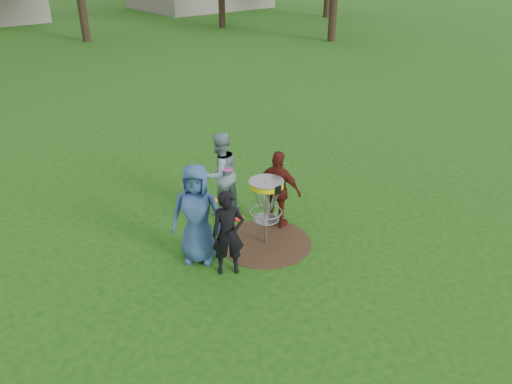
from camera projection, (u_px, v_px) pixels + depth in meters
ground at (266, 243)px, 9.77m from camera, size 100.00×100.00×0.00m
dirt_patch at (266, 243)px, 9.77m from camera, size 1.80×1.80×0.01m
player_blue at (197, 214)px, 8.87m from camera, size 1.08×1.08×1.89m
player_black at (228, 234)px, 8.60m from camera, size 0.68×0.62×1.57m
player_grey at (220, 174)px, 10.48m from camera, size 0.91×0.72×1.82m
player_maroon at (278, 190)px, 9.98m from camera, size 0.75×1.05×1.66m
disc_on_grass at (220, 253)px, 9.45m from camera, size 0.22×0.22×0.02m
disc_golf_basket at (266, 197)px, 9.31m from camera, size 0.66×0.67×1.38m
held_discs at (238, 193)px, 9.36m from camera, size 1.61×1.73×0.22m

